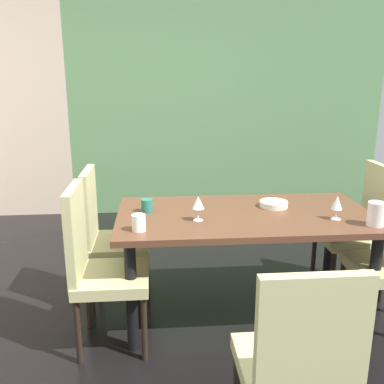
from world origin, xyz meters
name	(u,v)px	position (x,y,z in m)	size (l,w,h in m)	color
ground_plane	(162,333)	(0.00, 0.00, -0.01)	(5.43, 5.38, 0.02)	black
garden_window_panel	(228,101)	(0.85, 2.64, 1.34)	(3.73, 0.10, 2.68)	#5A8555
dining_table	(245,226)	(0.57, 0.18, 0.66)	(1.70, 0.89, 0.75)	brown
chair_right_far	(361,224)	(1.52, 0.44, 0.55)	(0.44, 0.44, 1.00)	tan
chair_left_far	(107,232)	(-0.38, 0.44, 0.55)	(0.44, 0.44, 1.00)	tan
chair_left_near	(97,262)	(-0.38, -0.09, 0.55)	(0.44, 0.44, 1.02)	tan
chair_head_near	(299,362)	(0.53, -1.08, 0.54)	(0.44, 0.44, 0.97)	tan
wine_glass_west	(337,203)	(1.11, 0.00, 0.86)	(0.07, 0.07, 0.16)	silver
wine_glass_east	(198,203)	(0.24, 0.05, 0.87)	(0.08, 0.08, 0.16)	silver
serving_bowl_north	(274,204)	(0.79, 0.30, 0.77)	(0.20, 0.20, 0.04)	silver
cup_near_window	(147,206)	(-0.08, 0.26, 0.79)	(0.08, 0.08, 0.09)	#246C5A
cup_corner	(139,223)	(-0.13, -0.10, 0.80)	(0.08, 0.08, 0.10)	white
pitcher_front	(376,214)	(1.31, -0.13, 0.83)	(0.12, 0.10, 0.15)	silver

